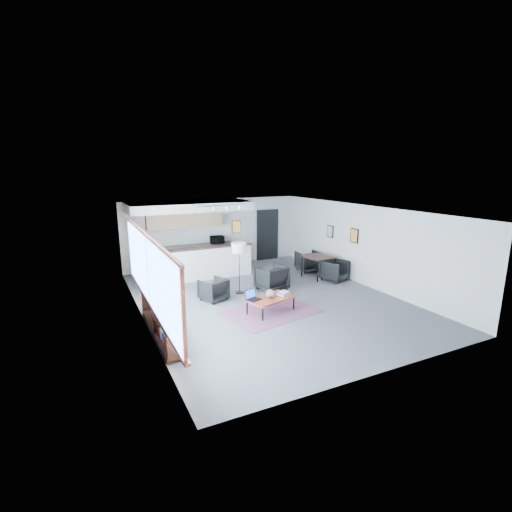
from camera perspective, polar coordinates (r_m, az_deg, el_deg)
name	(u,v)px	position (r m, az deg, el deg)	size (l,w,h in m)	color
room	(267,256)	(10.54, 1.77, 0.01)	(7.02, 9.02, 2.62)	#4A4A4C
window	(149,273)	(8.58, -16.20, -2.53)	(0.10, 5.95, 1.66)	#8CBFFF
console	(160,321)	(8.84, -14.50, -9.72)	(0.35, 3.00, 0.80)	black
kitchenette	(190,236)	(13.48, -10.16, 3.06)	(4.20, 1.96, 2.60)	white
doorway	(267,234)	(15.47, 1.70, 3.41)	(1.10, 0.12, 2.15)	black
track_light	(220,207)	(12.09, -5.59, 7.55)	(1.60, 0.07, 0.15)	silver
wall_art_lower	(354,236)	(12.75, 14.87, 3.03)	(0.03, 0.38, 0.48)	black
wall_art_upper	(330,231)	(13.75, 11.34, 3.72)	(0.03, 0.34, 0.44)	black
kilim_rug	(271,312)	(9.96, 2.29, -8.60)	(2.65, 2.03, 0.01)	#5A2F46
coffee_table	(271,299)	(9.83, 2.31, -6.57)	(1.40, 1.02, 0.41)	maroon
laptop	(252,297)	(9.66, -0.60, -6.26)	(0.44, 0.40, 0.26)	black
ceramic_pot	(270,294)	(9.78, 2.20, -5.79)	(0.22, 0.22, 0.22)	gray
book_stack	(284,293)	(10.03, 4.28, -5.74)	(0.38, 0.34, 0.10)	silver
coaster	(281,299)	(9.70, 3.85, -6.66)	(0.12, 0.12, 0.01)	#E5590C
armchair_left	(213,288)	(10.79, -6.58, -4.99)	(0.68, 0.64, 0.70)	black
armchair_right	(272,277)	(11.59, 2.41, -3.25)	(0.82, 0.77, 0.85)	black
floor_lamp	(239,250)	(11.10, -2.61, 0.99)	(0.50, 0.50, 1.57)	black
dining_table	(318,258)	(13.05, 9.59, -0.35)	(1.02, 1.02, 0.76)	black
dining_chair_near	(335,271)	(12.90, 12.03, -2.26)	(0.64, 0.60, 0.66)	black
dining_chair_far	(308,262)	(13.91, 8.06, -0.90)	(0.67, 0.63, 0.69)	black
microwave	(217,239)	(14.30, -6.02, 2.65)	(0.51, 0.28, 0.34)	black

